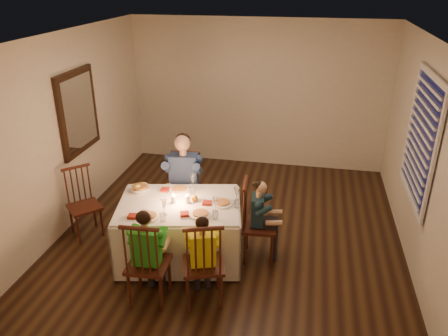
% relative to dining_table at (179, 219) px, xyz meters
% --- Properties ---
extents(ground, '(5.00, 5.00, 0.00)m').
position_rel_dining_table_xyz_m(ground, '(0.51, 0.64, -0.54)').
color(ground, black).
rests_on(ground, ground).
extents(wall_left, '(0.02, 5.00, 2.60)m').
position_rel_dining_table_xyz_m(wall_left, '(-1.74, 0.64, 0.76)').
color(wall_left, beige).
rests_on(wall_left, ground).
extents(wall_right, '(0.02, 5.00, 2.60)m').
position_rel_dining_table_xyz_m(wall_right, '(2.76, 0.64, 0.76)').
color(wall_right, beige).
rests_on(wall_right, ground).
extents(wall_back, '(4.50, 0.02, 2.60)m').
position_rel_dining_table_xyz_m(wall_back, '(0.51, 3.14, 0.76)').
color(wall_back, beige).
rests_on(wall_back, ground).
extents(ceiling, '(5.00, 5.00, 0.00)m').
position_rel_dining_table_xyz_m(ceiling, '(0.51, 0.64, 2.06)').
color(ceiling, white).
rests_on(ceiling, wall_back).
extents(dining_table, '(1.64, 1.32, 0.73)m').
position_rel_dining_table_xyz_m(dining_table, '(0.00, 0.00, 0.00)').
color(dining_table, white).
rests_on(dining_table, ground).
extents(chair_adult, '(0.46, 0.45, 1.04)m').
position_rel_dining_table_xyz_m(chair_adult, '(-0.17, 0.78, -0.54)').
color(chair_adult, '#391A0F').
rests_on(chair_adult, ground).
extents(chair_near_left, '(0.45, 0.43, 1.04)m').
position_rel_dining_table_xyz_m(chair_near_left, '(-0.10, -0.82, -0.54)').
color(chair_near_left, '#391A0F').
rests_on(chair_near_left, ground).
extents(chair_near_right, '(0.53, 0.52, 1.04)m').
position_rel_dining_table_xyz_m(chair_near_right, '(0.47, -0.72, -0.54)').
color(chair_near_right, '#391A0F').
rests_on(chair_near_right, ground).
extents(chair_end, '(0.44, 0.46, 1.04)m').
position_rel_dining_table_xyz_m(chair_end, '(0.95, 0.18, -0.54)').
color(chair_end, '#391A0F').
rests_on(chair_end, ground).
extents(chair_extra, '(0.54, 0.54, 0.96)m').
position_rel_dining_table_xyz_m(chair_extra, '(-1.39, 0.23, -0.54)').
color(chair_extra, '#391A0F').
rests_on(chair_extra, ground).
extents(adult, '(0.55, 0.51, 1.34)m').
position_rel_dining_table_xyz_m(adult, '(-0.17, 0.78, -0.54)').
color(adult, navy).
rests_on(adult, ground).
extents(child_green, '(0.40, 0.37, 1.12)m').
position_rel_dining_table_xyz_m(child_green, '(-0.10, -0.82, -0.54)').
color(child_green, green).
rests_on(child_green, ground).
extents(child_yellow, '(0.43, 0.41, 1.06)m').
position_rel_dining_table_xyz_m(child_yellow, '(0.47, -0.72, -0.54)').
color(child_yellow, yellow).
rests_on(child_yellow, ground).
extents(child_teal, '(0.34, 0.37, 1.05)m').
position_rel_dining_table_xyz_m(child_teal, '(0.95, 0.18, -0.54)').
color(child_teal, '#19313E').
rests_on(child_teal, ground).
extents(setting_adult, '(0.31, 0.31, 0.02)m').
position_rel_dining_table_xyz_m(setting_adult, '(-0.09, 0.31, 0.23)').
color(setting_adult, white).
rests_on(setting_adult, dining_table).
extents(setting_green, '(0.31, 0.31, 0.02)m').
position_rel_dining_table_xyz_m(setting_green, '(-0.23, -0.39, 0.23)').
color(setting_green, white).
rests_on(setting_green, dining_table).
extents(setting_yellow, '(0.31, 0.31, 0.02)m').
position_rel_dining_table_xyz_m(setting_yellow, '(0.32, -0.22, 0.23)').
color(setting_yellow, white).
rests_on(setting_yellow, dining_table).
extents(setting_teal, '(0.31, 0.31, 0.02)m').
position_rel_dining_table_xyz_m(setting_teal, '(0.51, 0.08, 0.23)').
color(setting_teal, white).
rests_on(setting_teal, dining_table).
extents(candle_left, '(0.06, 0.06, 0.10)m').
position_rel_dining_table_xyz_m(candle_left, '(-0.06, -0.01, 0.27)').
color(candle_left, white).
rests_on(candle_left, dining_table).
extents(candle_right, '(0.06, 0.06, 0.10)m').
position_rel_dining_table_xyz_m(candle_right, '(0.10, 0.02, 0.27)').
color(candle_right, white).
rests_on(candle_right, dining_table).
extents(squash, '(0.09, 0.09, 0.09)m').
position_rel_dining_table_xyz_m(squash, '(-0.59, 0.19, 0.26)').
color(squash, yellow).
rests_on(squash, dining_table).
extents(orange_fruit, '(0.08, 0.08, 0.08)m').
position_rel_dining_table_xyz_m(orange_fruit, '(0.17, 0.09, 0.26)').
color(orange_fruit, orange).
rests_on(orange_fruit, dining_table).
extents(serving_bowl, '(0.34, 0.34, 0.06)m').
position_rel_dining_table_xyz_m(serving_bowl, '(-0.57, 0.21, 0.25)').
color(serving_bowl, white).
rests_on(serving_bowl, dining_table).
extents(wall_mirror, '(0.06, 0.95, 1.15)m').
position_rel_dining_table_xyz_m(wall_mirror, '(-1.70, 0.94, 0.96)').
color(wall_mirror, black).
rests_on(wall_mirror, wall_left).
extents(window_blinds, '(0.07, 1.34, 1.54)m').
position_rel_dining_table_xyz_m(window_blinds, '(2.72, 0.74, 0.96)').
color(window_blinds, '#0C0F33').
rests_on(window_blinds, wall_right).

